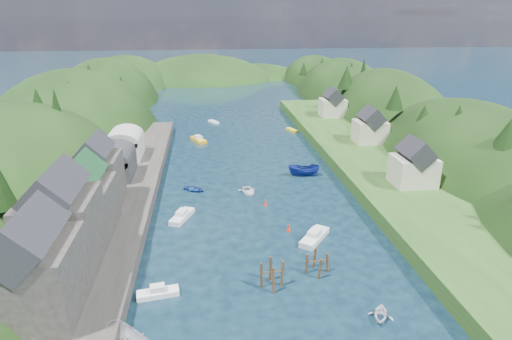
{
  "coord_description": "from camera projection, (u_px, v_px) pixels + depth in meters",
  "views": [
    {
      "loc": [
        -8.56,
        -44.29,
        30.88
      ],
      "look_at": [
        0.0,
        28.0,
        4.0
      ],
      "focal_mm": 30.0,
      "sensor_mm": 36.0,
      "label": 1
    }
  ],
  "objects": [
    {
      "name": "channel_buoy_far",
      "position": [
        265.0,
        203.0,
        72.58
      ],
      "size": [
        0.7,
        0.7,
        1.1
      ],
      "color": "red",
      "rests_on": "ground"
    },
    {
      "name": "hillside_left",
      "position": [
        78.0,
        159.0,
        120.58
      ],
      "size": [
        44.0,
        245.56,
        52.0
      ],
      "color": "black",
      "rests_on": "ground"
    },
    {
      "name": "channel_buoy_near",
      "position": [
        289.0,
        228.0,
        64.17
      ],
      "size": [
        0.7,
        0.7,
        1.1
      ],
      "color": "red",
      "rests_on": "ground"
    },
    {
      "name": "ground",
      "position": [
        245.0,
        154.0,
        99.47
      ],
      "size": [
        600.0,
        600.0,
        0.0
      ],
      "primitive_type": "plane",
      "color": "black",
      "rests_on": "ground"
    },
    {
      "name": "piling_cluster_near",
      "position": [
        272.0,
        276.0,
        50.79
      ],
      "size": [
        3.0,
        2.82,
        3.96
      ],
      "color": "#382314",
      "rests_on": "ground"
    },
    {
      "name": "boat_sheds",
      "position": [
        119.0,
        150.0,
        84.53
      ],
      "size": [
        7.0,
        21.0,
        7.5
      ],
      "color": "#2D2D30",
      "rests_on": "quay_left"
    },
    {
      "name": "right_bank_cottages",
      "position": [
        366.0,
        127.0,
        98.99
      ],
      "size": [
        9.0,
        59.24,
        8.41
      ],
      "color": "beige",
      "rests_on": "terrace_right"
    },
    {
      "name": "hillside_right",
      "position": [
        384.0,
        146.0,
        130.3
      ],
      "size": [
        36.0,
        245.56,
        48.0
      ],
      "color": "black",
      "rests_on": "ground"
    },
    {
      "name": "piling_cluster_far",
      "position": [
        317.0,
        265.0,
        53.62
      ],
      "size": [
        3.19,
        2.98,
        3.33
      ],
      "color": "#382314",
      "rests_on": "ground"
    },
    {
      "name": "terrace_left_grass",
      "position": [
        68.0,
        212.0,
        67.67
      ],
      "size": [
        12.0,
        110.0,
        2.5
      ],
      "primitive_type": "cube",
      "color": "#234719",
      "rests_on": "ground"
    },
    {
      "name": "quayside_buildings",
      "position": [
        70.0,
        215.0,
        53.52
      ],
      "size": [
        8.0,
        35.84,
        12.9
      ],
      "color": "#2D2B28",
      "rests_on": "quay_left"
    },
    {
      "name": "hill_trees",
      "position": [
        239.0,
        95.0,
        108.64
      ],
      "size": [
        91.92,
        143.59,
        12.39
      ],
      "color": "black",
      "rests_on": "ground"
    },
    {
      "name": "terrace_right",
      "position": [
        364.0,
        158.0,
        92.5
      ],
      "size": [
        16.0,
        120.0,
        2.4
      ],
      "primitive_type": "cube",
      "color": "#234719",
      "rests_on": "ground"
    },
    {
      "name": "moored_boats",
      "position": [
        245.0,
        210.0,
        69.21
      ],
      "size": [
        36.14,
        96.41,
        2.49
      ],
      "color": "silver",
      "rests_on": "ground"
    },
    {
      "name": "quay_left",
      "position": [
        113.0,
        211.0,
        68.53
      ],
      "size": [
        12.0,
        110.0,
        2.0
      ],
      "primitive_type": "cube",
      "color": "#2D2B28",
      "rests_on": "ground"
    },
    {
      "name": "far_hills",
      "position": [
        225.0,
        99.0,
        218.87
      ],
      "size": [
        103.0,
        68.0,
        44.0
      ],
      "color": "black",
      "rests_on": "ground"
    }
  ]
}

